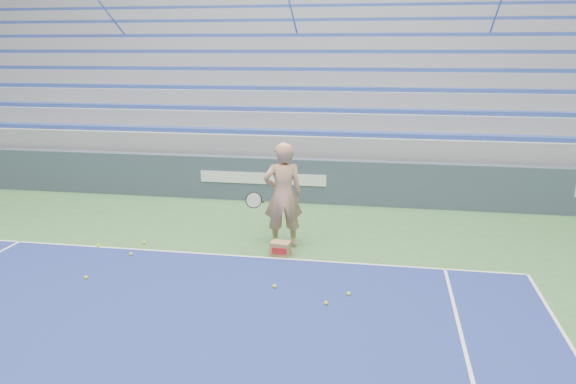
# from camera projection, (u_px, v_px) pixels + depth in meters

# --- Properties ---
(sponsor_barrier) EXTENTS (30.00, 0.32, 1.10)m
(sponsor_barrier) POSITION_uv_depth(u_px,v_px,m) (264.00, 179.00, 14.16)
(sponsor_barrier) COLOR #384555
(sponsor_barrier) RESTS_ON ground
(bleachers) EXTENTS (31.00, 9.15, 7.30)m
(bleachers) POSITION_uv_depth(u_px,v_px,m) (299.00, 90.00, 19.16)
(bleachers) COLOR gray
(bleachers) RESTS_ON ground
(tennis_player) EXTENTS (1.04, 0.96, 2.05)m
(tennis_player) POSITION_uv_depth(u_px,v_px,m) (283.00, 195.00, 10.72)
(tennis_player) COLOR tan
(tennis_player) RESTS_ON ground
(ball_box) EXTENTS (0.38, 0.31, 0.27)m
(ball_box) POSITION_uv_depth(u_px,v_px,m) (280.00, 249.00, 10.44)
(ball_box) COLOR #9D774C
(ball_box) RESTS_ON ground
(tennis_ball_0) EXTENTS (0.07, 0.07, 0.07)m
(tennis_ball_0) POSITION_uv_depth(u_px,v_px,m) (275.00, 286.00, 9.02)
(tennis_ball_0) COLOR #DCF131
(tennis_ball_0) RESTS_ON ground
(tennis_ball_1) EXTENTS (0.07, 0.07, 0.07)m
(tennis_ball_1) POSITION_uv_depth(u_px,v_px,m) (98.00, 246.00, 10.89)
(tennis_ball_1) COLOR #DCF131
(tennis_ball_1) RESTS_ON ground
(tennis_ball_2) EXTENTS (0.07, 0.07, 0.07)m
(tennis_ball_2) POSITION_uv_depth(u_px,v_px,m) (86.00, 278.00, 9.37)
(tennis_ball_2) COLOR #DCF131
(tennis_ball_2) RESTS_ON ground
(tennis_ball_3) EXTENTS (0.07, 0.07, 0.07)m
(tennis_ball_3) POSITION_uv_depth(u_px,v_px,m) (326.00, 303.00, 8.43)
(tennis_ball_3) COLOR #DCF131
(tennis_ball_3) RESTS_ON ground
(tennis_ball_4) EXTENTS (0.07, 0.07, 0.07)m
(tennis_ball_4) POSITION_uv_depth(u_px,v_px,m) (349.00, 294.00, 8.75)
(tennis_ball_4) COLOR #DCF131
(tennis_ball_4) RESTS_ON ground
(tennis_ball_5) EXTENTS (0.07, 0.07, 0.07)m
(tennis_ball_5) POSITION_uv_depth(u_px,v_px,m) (144.00, 243.00, 11.06)
(tennis_ball_5) COLOR #DCF131
(tennis_ball_5) RESTS_ON ground
(tennis_ball_6) EXTENTS (0.07, 0.07, 0.07)m
(tennis_ball_6) POSITION_uv_depth(u_px,v_px,m) (131.00, 254.00, 10.44)
(tennis_ball_6) COLOR #DCF131
(tennis_ball_6) RESTS_ON ground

